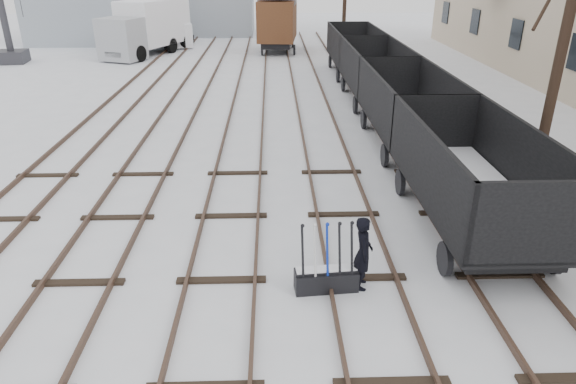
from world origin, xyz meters
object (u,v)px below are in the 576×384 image
object	(u,v)px
worker	(363,253)
lorry	(147,27)
freight_wagon_a	(470,191)
crane	(7,25)
ground_frame	(326,278)
box_van_wagon	(278,18)
panel_van	(179,33)

from	to	relation	value
worker	lorry	size ratio (longest dim) A/B	0.19
freight_wagon_a	crane	xyz separation A→B (m)	(-21.96, 23.72, 1.33)
worker	lorry	distance (m)	30.96
ground_frame	lorry	world-z (taller)	lorry
ground_frame	crane	size ratio (longest dim) A/B	0.17
lorry	freight_wagon_a	bearing A→B (deg)	-40.08
box_van_wagon	panel_van	size ratio (longest dim) A/B	1.23
ground_frame	worker	distance (m)	0.92
ground_frame	worker	world-z (taller)	worker
worker	crane	distance (m)	32.35
ground_frame	lorry	distance (m)	30.82
ground_frame	worker	bearing A→B (deg)	2.37
freight_wagon_a	panel_van	distance (m)	32.92
lorry	panel_van	xyz separation A→B (m)	(1.48, 4.01, -0.93)
freight_wagon_a	lorry	bearing A→B (deg)	117.14
ground_frame	crane	distance (m)	32.03
ground_frame	box_van_wagon	xyz separation A→B (m)	(-0.59, 30.24, 2.05)
ground_frame	freight_wagon_a	size ratio (longest dim) A/B	0.23
ground_frame	freight_wagon_a	bearing A→B (deg)	28.99
box_van_wagon	crane	world-z (taller)	crane
ground_frame	lorry	bearing A→B (deg)	103.39
ground_frame	freight_wagon_a	distance (m)	4.66
ground_frame	box_van_wagon	bearing A→B (deg)	85.90
box_van_wagon	worker	bearing A→B (deg)	-81.82
ground_frame	box_van_wagon	distance (m)	30.31
lorry	panel_van	bearing A→B (deg)	92.50
ground_frame	freight_wagon_a	world-z (taller)	freight_wagon_a
ground_frame	crane	world-z (taller)	crane
panel_van	crane	size ratio (longest dim) A/B	0.50
box_van_wagon	ground_frame	bearing A→B (deg)	-83.25
lorry	box_van_wagon	bearing A→B (deg)	29.36
ground_frame	panel_van	xyz separation A→B (m)	(-8.34, 33.18, 0.67)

